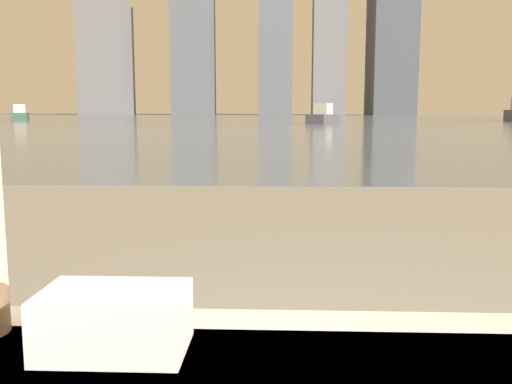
% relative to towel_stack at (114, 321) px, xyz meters
% --- Properties ---
extents(towel_stack, '(0.28, 0.18, 0.12)m').
position_rel_towel_stack_xyz_m(towel_stack, '(0.00, 0.00, 0.00)').
color(towel_stack, white).
rests_on(towel_stack, bathtub).
extents(harbor_water, '(180.00, 110.00, 0.01)m').
position_rel_towel_stack_xyz_m(harbor_water, '(0.27, 61.15, -0.57)').
color(harbor_water, slate).
rests_on(harbor_water, ground_plane).
extents(harbor_boat_0, '(2.73, 4.32, 1.53)m').
position_rel_towel_stack_xyz_m(harbor_boat_0, '(-24.94, 53.71, -0.02)').
color(harbor_boat_0, '#335647').
rests_on(harbor_boat_0, harbor_water).
extents(harbor_boat_3, '(2.69, 4.08, 1.45)m').
position_rel_towel_stack_xyz_m(harbor_boat_3, '(3.40, 40.39, -0.05)').
color(harbor_boat_3, '#4C4C51').
rests_on(harbor_boat_3, harbor_water).
extents(skyline_tower_0, '(9.21, 9.86, 22.34)m').
position_rel_towel_stack_xyz_m(skyline_tower_0, '(-35.49, 117.15, 10.60)').
color(skyline_tower_0, slate).
rests_on(skyline_tower_0, ground_plane).
extents(skyline_tower_2, '(6.68, 10.94, 40.50)m').
position_rel_towel_stack_xyz_m(skyline_tower_2, '(-0.71, 117.15, 19.68)').
color(skyline_tower_2, slate).
rests_on(skyline_tower_2, ground_plane).
extents(skyline_tower_3, '(6.44, 6.38, 29.53)m').
position_rel_towel_stack_xyz_m(skyline_tower_3, '(10.00, 117.15, 14.19)').
color(skyline_tower_3, slate).
rests_on(skyline_tower_3, ground_plane).
extents(skyline_tower_4, '(8.39, 12.83, 35.37)m').
position_rel_towel_stack_xyz_m(skyline_tower_4, '(22.46, 117.15, 17.12)').
color(skyline_tower_4, '#4C515B').
rests_on(skyline_tower_4, ground_plane).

